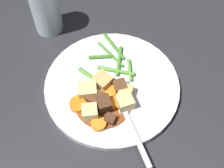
% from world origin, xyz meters
% --- Properties ---
extents(ground_plane, '(3.00, 3.00, 0.00)m').
position_xyz_m(ground_plane, '(0.00, 0.00, 0.00)').
color(ground_plane, '#2D2D33').
extents(dinner_plate, '(0.28, 0.28, 0.01)m').
position_xyz_m(dinner_plate, '(0.00, 0.00, 0.01)').
color(dinner_plate, white).
rests_on(dinner_plate, ground_plane).
extents(stew_sauce, '(0.11, 0.11, 0.00)m').
position_xyz_m(stew_sauce, '(0.05, -0.01, 0.01)').
color(stew_sauce, brown).
rests_on(stew_sauce, dinner_plate).
extents(carrot_slice_0, '(0.04, 0.04, 0.01)m').
position_xyz_m(carrot_slice_0, '(0.04, 0.02, 0.02)').
color(carrot_slice_0, orange).
rests_on(carrot_slice_0, dinner_plate).
extents(carrot_slice_1, '(0.04, 0.04, 0.01)m').
position_xyz_m(carrot_slice_1, '(0.07, -0.05, 0.02)').
color(carrot_slice_1, orange).
rests_on(carrot_slice_1, dinner_plate).
extents(carrot_slice_2, '(0.03, 0.03, 0.01)m').
position_xyz_m(carrot_slice_2, '(0.02, -0.00, 0.02)').
color(carrot_slice_2, orange).
rests_on(carrot_slice_2, dinner_plate).
extents(carrot_slice_3, '(0.03, 0.03, 0.01)m').
position_xyz_m(carrot_slice_3, '(0.10, 0.00, 0.02)').
color(carrot_slice_3, orange).
rests_on(carrot_slice_3, dinner_plate).
extents(carrot_slice_4, '(0.03, 0.03, 0.01)m').
position_xyz_m(carrot_slice_4, '(0.05, 0.01, 0.02)').
color(carrot_slice_4, orange).
rests_on(carrot_slice_4, dinner_plate).
extents(potato_chunk_0, '(0.03, 0.03, 0.02)m').
position_xyz_m(potato_chunk_0, '(0.02, 0.03, 0.02)').
color(potato_chunk_0, '#E5CC7A').
rests_on(potato_chunk_0, dinner_plate).
extents(potato_chunk_1, '(0.04, 0.04, 0.03)m').
position_xyz_m(potato_chunk_1, '(0.01, -0.02, 0.03)').
color(potato_chunk_1, '#DBBC6B').
rests_on(potato_chunk_1, dinner_plate).
extents(potato_chunk_2, '(0.04, 0.05, 0.03)m').
position_xyz_m(potato_chunk_2, '(0.04, -0.04, 0.03)').
color(potato_chunk_2, '#EAD68C').
rests_on(potato_chunk_2, dinner_plate).
extents(potato_chunk_3, '(0.04, 0.04, 0.03)m').
position_xyz_m(potato_chunk_3, '(0.08, -0.02, 0.03)').
color(potato_chunk_3, '#EAD68C').
rests_on(potato_chunk_3, dinner_plate).
extents(potato_chunk_4, '(0.04, 0.04, 0.02)m').
position_xyz_m(potato_chunk_4, '(0.04, 0.04, 0.03)').
color(potato_chunk_4, '#EAD68C').
rests_on(potato_chunk_4, dinner_plate).
extents(meat_chunk_0, '(0.03, 0.03, 0.02)m').
position_xyz_m(meat_chunk_0, '(0.01, 0.02, 0.02)').
color(meat_chunk_0, brown).
rests_on(meat_chunk_0, dinner_plate).
extents(meat_chunk_1, '(0.04, 0.04, 0.03)m').
position_xyz_m(meat_chunk_1, '(0.06, 0.00, 0.03)').
color(meat_chunk_1, '#56331E').
rests_on(meat_chunk_1, dinner_plate).
extents(meat_chunk_2, '(0.04, 0.03, 0.02)m').
position_xyz_m(meat_chunk_2, '(0.05, -0.02, 0.03)').
color(meat_chunk_2, brown).
rests_on(meat_chunk_2, dinner_plate).
extents(meat_chunk_3, '(0.02, 0.02, 0.01)m').
position_xyz_m(meat_chunk_3, '(0.08, 0.02, 0.02)').
color(meat_chunk_3, '#56331E').
rests_on(meat_chunk_3, dinner_plate).
extents(green_bean_0, '(0.04, 0.08, 0.01)m').
position_xyz_m(green_bean_0, '(-0.00, -0.04, 0.02)').
color(green_bean_0, '#599E38').
rests_on(green_bean_0, dinner_plate).
extents(green_bean_1, '(0.01, 0.08, 0.01)m').
position_xyz_m(green_bean_1, '(-0.03, -0.00, 0.02)').
color(green_bean_1, '#66AD42').
rests_on(green_bean_1, dinner_plate).
extents(green_bean_2, '(0.05, 0.07, 0.01)m').
position_xyz_m(green_bean_2, '(-0.07, -0.02, 0.02)').
color(green_bean_2, '#4C8E33').
rests_on(green_bean_2, dinner_plate).
extents(green_bean_3, '(0.06, 0.07, 0.01)m').
position_xyz_m(green_bean_3, '(-0.10, -0.02, 0.02)').
color(green_bean_3, '#4C8E33').
rests_on(green_bean_3, dinner_plate).
extents(green_bean_4, '(0.05, 0.02, 0.01)m').
position_xyz_m(green_bean_4, '(-0.04, 0.03, 0.02)').
color(green_bean_4, '#66AD42').
rests_on(green_bean_4, dinner_plate).
extents(green_bean_5, '(0.08, 0.02, 0.01)m').
position_xyz_m(green_bean_5, '(-0.06, 0.00, 0.02)').
color(green_bean_5, '#599E38').
rests_on(green_bean_5, dinner_plate).
extents(green_bean_6, '(0.02, 0.05, 0.01)m').
position_xyz_m(green_bean_6, '(-0.06, -0.04, 0.02)').
color(green_bean_6, '#4C8E33').
rests_on(green_bean_6, dinner_plate).
extents(fork, '(0.15, 0.12, 0.00)m').
position_xyz_m(fork, '(0.07, 0.05, 0.01)').
color(fork, silver).
rests_on(fork, dinner_plate).
extents(water_glass, '(0.06, 0.06, 0.12)m').
position_xyz_m(water_glass, '(-0.13, -0.19, 0.06)').
color(water_glass, silver).
rests_on(water_glass, ground_plane).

